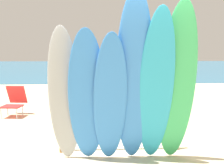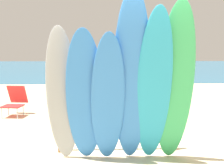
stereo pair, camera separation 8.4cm
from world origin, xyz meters
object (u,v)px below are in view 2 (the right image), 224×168
(surfboard_blue_1, at_px, (85,98))
(beach_chair_red, at_px, (15,100))
(surfboard_blue_3, at_px, (131,81))
(distant_boat, at_px, (167,71))
(surfboard_blue_2, at_px, (108,100))
(surfboard_rack, at_px, (117,126))
(surfboard_teal_4, at_px, (154,89))
(beachgoer_photographing, at_px, (95,70))
(beachgoer_strolling, at_px, (104,68))
(surfboard_grey_0, at_px, (62,96))
(surfboard_green_5, at_px, (175,85))

(surfboard_blue_1, relative_size, beach_chair_red, 2.58)
(surfboard_blue_3, xyz_separation_m, distant_boat, (5.37, 18.78, -1.16))
(surfboard_blue_2, height_order, surfboard_blue_3, surfboard_blue_3)
(surfboard_rack, xyz_separation_m, surfboard_blue_1, (-0.53, -0.50, 0.58))
(surfboard_blue_1, relative_size, surfboard_teal_4, 0.87)
(surfboard_blue_3, relative_size, beachgoer_photographing, 1.65)
(beachgoer_strolling, bearing_deg, surfboard_teal_4, -140.97)
(surfboard_rack, height_order, surfboard_teal_4, surfboard_teal_4)
(surfboard_grey_0, xyz_separation_m, surfboard_blue_2, (0.69, -0.14, -0.05))
(surfboard_blue_1, relative_size, surfboard_blue_3, 0.80)
(surfboard_green_5, xyz_separation_m, distant_boat, (4.71, 18.75, -1.10))
(surfboard_teal_4, height_order, beachgoer_photographing, surfboard_teal_4)
(beach_chair_red, relative_size, distant_boat, 0.23)
(beachgoer_photographing, height_order, distant_boat, beachgoer_photographing)
(surfboard_grey_0, xyz_separation_m, surfboard_blue_3, (1.04, -0.15, 0.24))
(surfboard_green_5, height_order, beachgoer_photographing, surfboard_green_5)
(surfboard_blue_3, distance_m, beachgoer_photographing, 7.92)
(beachgoer_strolling, bearing_deg, surfboard_green_5, -138.90)
(beachgoer_photographing, relative_size, beachgoer_strolling, 0.98)
(surfboard_blue_2, bearing_deg, beach_chair_red, 124.69)
(surfboard_rack, bearing_deg, distant_boat, 73.09)
(surfboard_green_5, xyz_separation_m, beachgoer_strolling, (-0.96, 9.00, -0.28))
(distant_boat, bearing_deg, surfboard_rack, -106.91)
(surfboard_green_5, xyz_separation_m, beach_chair_red, (-3.44, 3.25, -0.79))
(surfboard_green_5, bearing_deg, beach_chair_red, 138.62)
(surfboard_teal_4, height_order, surfboard_green_5, surfboard_green_5)
(surfboard_green_5, bearing_deg, surfboard_blue_3, -175.29)
(distant_boat, bearing_deg, surfboard_grey_0, -108.99)
(surfboard_rack, bearing_deg, beachgoer_photographing, 94.08)
(surfboard_blue_1, height_order, surfboard_green_5, surfboard_green_5)
(surfboard_blue_2, relative_size, surfboard_green_5, 0.83)
(surfboard_teal_4, distance_m, beach_chair_red, 4.60)
(surfboard_teal_4, relative_size, beach_chair_red, 2.95)
(surfboard_teal_4, height_order, beachgoer_strolling, surfboard_teal_4)
(surfboard_rack, xyz_separation_m, surfboard_grey_0, (-0.87, -0.41, 0.60))
(surfboard_blue_1, bearing_deg, distant_boat, 72.65)
(surfboard_teal_4, height_order, distant_boat, surfboard_teal_4)
(beachgoer_strolling, bearing_deg, surfboard_blue_2, -145.28)
(surfboard_blue_1, distance_m, surfboard_blue_3, 0.74)
(surfboard_green_5, bearing_deg, beachgoer_photographing, 101.75)
(surfboard_rack, relative_size, surfboard_green_5, 0.85)
(surfboard_blue_1, distance_m, distant_boat, 19.70)
(surfboard_teal_4, xyz_separation_m, beachgoer_photographing, (-1.02, 7.89, -0.25))
(surfboard_teal_4, distance_m, distant_boat, 19.48)
(surfboard_blue_3, distance_m, distant_boat, 19.57)
(surfboard_rack, relative_size, surfboard_grey_0, 0.99)
(beachgoer_strolling, bearing_deg, surfboard_blue_1, -147.49)
(surfboard_blue_1, bearing_deg, surfboard_blue_2, -7.24)
(surfboard_teal_4, bearing_deg, beach_chair_red, 134.47)
(surfboard_rack, bearing_deg, surfboard_blue_1, -136.33)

